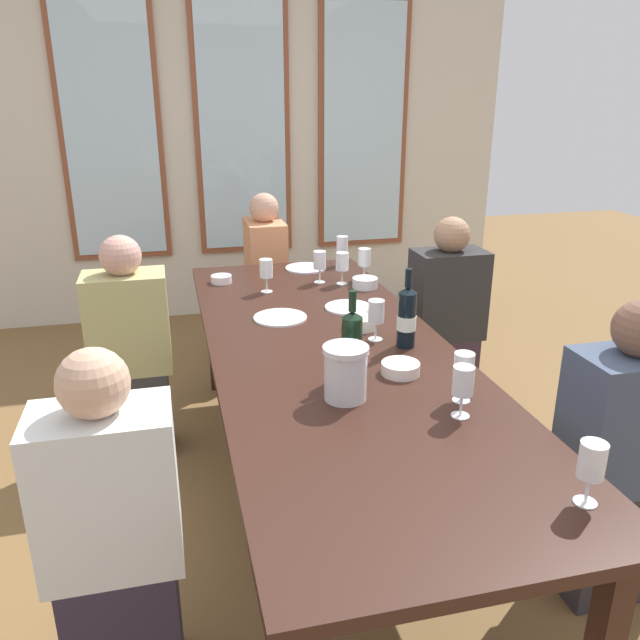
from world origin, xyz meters
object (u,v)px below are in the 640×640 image
at_px(seated_person_0, 114,539).
at_px(seated_person_1, 618,462).
at_px(wine_glass_6, 464,368).
at_px(wine_glass_8, 342,246).
at_px(white_plate_0, 280,318).
at_px(wine_glass_1, 320,262).
at_px(wine_glass_4, 463,382).
at_px(tasting_bowl_2, 400,368).
at_px(seated_person_2, 131,354).
at_px(metal_pitcher, 346,372).
at_px(wine_glass_0, 376,312).
at_px(tasting_bowl_1, 365,283).
at_px(dining_table, 331,362).
at_px(seated_person_4, 266,281).
at_px(wine_glass_3, 364,259).
at_px(wine_glass_2, 592,463).
at_px(wine_bottle_0, 407,317).
at_px(wine_bottle_1, 351,344).
at_px(white_plate_1, 348,307).
at_px(seated_person_3, 446,323).
at_px(wine_glass_5, 342,263).
at_px(white_plate_2, 306,268).
at_px(tasting_bowl_0, 221,279).
at_px(wine_glass_7, 266,270).
at_px(tasting_bowl_3, 361,323).

height_order(seated_person_0, seated_person_1, same).
height_order(wine_glass_6, wine_glass_8, same).
distance_m(white_plate_0, wine_glass_1, 0.62).
distance_m(wine_glass_1, wine_glass_4, 1.57).
relative_size(tasting_bowl_2, seated_person_2, 0.13).
height_order(wine_glass_1, seated_person_2, seated_person_2).
bearing_deg(metal_pitcher, seated_person_1, -17.27).
relative_size(wine_glass_0, wine_glass_6, 1.00).
bearing_deg(seated_person_1, tasting_bowl_1, 106.79).
distance_m(dining_table, wine_glass_8, 1.31).
bearing_deg(seated_person_4, wine_glass_4, -83.80).
bearing_deg(wine_glass_3, wine_glass_8, 96.28).
height_order(wine_glass_2, wine_glass_8, same).
xyz_separation_m(wine_bottle_0, wine_bottle_1, (-0.30, -0.23, 0.00)).
xyz_separation_m(white_plate_1, wine_glass_6, (0.10, -1.01, 0.12)).
relative_size(metal_pitcher, seated_person_3, 0.17).
relative_size(wine_glass_2, wine_glass_5, 1.00).
xyz_separation_m(tasting_bowl_2, seated_person_3, (0.65, 1.00, -0.24)).
bearing_deg(white_plate_1, seated_person_0, -131.05).
distance_m(white_plate_2, seated_person_4, 0.58).
height_order(tasting_bowl_0, wine_glass_3, wine_glass_3).
bearing_deg(wine_glass_2, tasting_bowl_2, 102.25).
distance_m(seated_person_3, seated_person_4, 1.32).
relative_size(tasting_bowl_1, wine_glass_6, 0.77).
xyz_separation_m(wine_glass_3, wine_glass_7, (-0.56, -0.10, -0.00)).
relative_size(tasting_bowl_2, tasting_bowl_3, 1.09).
bearing_deg(dining_table, tasting_bowl_1, 63.39).
relative_size(wine_bottle_0, wine_glass_2, 1.88).
height_order(seated_person_0, seated_person_2, same).
xyz_separation_m(white_plate_1, seated_person_0, (-1.03, -1.19, -0.22)).
distance_m(wine_glass_2, seated_person_0, 1.31).
xyz_separation_m(wine_glass_0, wine_glass_6, (0.11, -0.60, 0.00)).
bearing_deg(white_plate_1, wine_glass_4, -87.21).
bearing_deg(seated_person_2, tasting_bowl_3, -24.59).
height_order(tasting_bowl_2, seated_person_1, seated_person_1).
xyz_separation_m(white_plate_0, wine_glass_6, (0.45, -0.95, 0.12)).
bearing_deg(wine_bottle_0, seated_person_4, 99.56).
bearing_deg(white_plate_0, tasting_bowl_3, -33.21).
height_order(wine_glass_8, seated_person_4, seated_person_4).
relative_size(tasting_bowl_0, seated_person_3, 0.10).
xyz_separation_m(white_plate_0, white_plate_2, (0.30, 0.81, 0.00)).
bearing_deg(seated_person_4, wine_bottle_0, -80.44).
relative_size(tasting_bowl_2, wine_glass_0, 0.82).
bearing_deg(white_plate_0, wine_glass_3, 42.68).
distance_m(tasting_bowl_0, wine_glass_2, 2.30).
xyz_separation_m(seated_person_0, seated_person_3, (1.66, 1.42, 0.00)).
xyz_separation_m(tasting_bowl_1, seated_person_3, (0.45, -0.07, -0.24)).
bearing_deg(wine_glass_5, seated_person_2, -169.30).
height_order(metal_pitcher, wine_glass_5, metal_pitcher).
bearing_deg(wine_glass_7, seated_person_4, 81.49).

